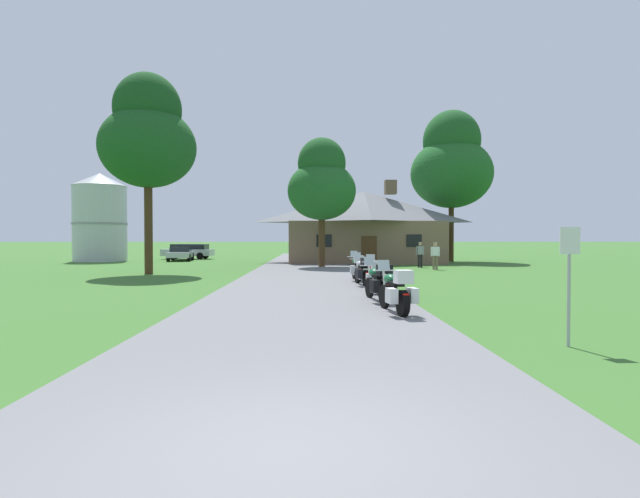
% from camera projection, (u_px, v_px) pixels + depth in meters
% --- Properties ---
extents(ground_plane, '(500.00, 500.00, 0.00)m').
position_uv_depth(ground_plane, '(307.00, 278.00, 24.39)').
color(ground_plane, '#386628').
extents(asphalt_driveway, '(6.40, 80.00, 0.06)m').
position_uv_depth(asphalt_driveway, '(306.00, 281.00, 22.39)').
color(asphalt_driveway, slate).
rests_on(asphalt_driveway, ground).
extents(motorcycle_green_nearest_to_camera, '(0.94, 2.07, 1.30)m').
position_uv_depth(motorcycle_green_nearest_to_camera, '(396.00, 292.00, 12.47)').
color(motorcycle_green_nearest_to_camera, black).
rests_on(motorcycle_green_nearest_to_camera, asphalt_driveway).
extents(motorcycle_green_second_in_row, '(0.95, 2.07, 1.30)m').
position_uv_depth(motorcycle_green_second_in_row, '(379.00, 283.00, 14.88)').
color(motorcycle_green_second_in_row, black).
rests_on(motorcycle_green_second_in_row, asphalt_driveway).
extents(motorcycle_red_third_in_row, '(0.75, 2.08, 1.30)m').
position_uv_depth(motorcycle_red_third_in_row, '(375.00, 277.00, 17.32)').
color(motorcycle_red_third_in_row, black).
rests_on(motorcycle_red_third_in_row, asphalt_driveway).
extents(motorcycle_silver_fourth_in_row, '(0.90, 2.08, 1.30)m').
position_uv_depth(motorcycle_silver_fourth_in_row, '(363.00, 272.00, 19.95)').
color(motorcycle_silver_fourth_in_row, black).
rests_on(motorcycle_silver_fourth_in_row, asphalt_driveway).
extents(motorcycle_green_farthest_in_row, '(0.78, 2.08, 1.30)m').
position_uv_depth(motorcycle_green_farthest_in_row, '(357.00, 268.00, 22.32)').
color(motorcycle_green_farthest_in_row, black).
rests_on(motorcycle_green_farthest_in_row, asphalt_driveway).
extents(stone_lodge, '(12.38, 7.43, 6.55)m').
position_uv_depth(stone_lodge, '(364.00, 226.00, 39.69)').
color(stone_lodge, brown).
rests_on(stone_lodge, ground).
extents(bystander_gray_shirt_near_lodge, '(0.55, 0.25, 1.69)m').
position_uv_depth(bystander_gray_shirt_near_lodge, '(420.00, 253.00, 33.24)').
color(bystander_gray_shirt_near_lodge, black).
rests_on(bystander_gray_shirt_near_lodge, ground).
extents(bystander_white_shirt_beside_signpost, '(0.55, 0.25, 1.69)m').
position_uv_depth(bystander_white_shirt_beside_signpost, '(435.00, 254.00, 30.88)').
color(bystander_white_shirt_beside_signpost, '#75664C').
rests_on(bystander_white_shirt_beside_signpost, ground).
extents(metal_signpost_roadside, '(0.36, 0.06, 2.14)m').
position_uv_depth(metal_signpost_roadside, '(569.00, 271.00, 8.90)').
color(metal_signpost_roadside, '#9EA0A5').
rests_on(metal_signpost_roadside, ground).
extents(tree_left_near, '(5.14, 5.14, 10.86)m').
position_uv_depth(tree_left_near, '(148.00, 136.00, 27.00)').
color(tree_left_near, '#422D19').
rests_on(tree_left_near, ground).
extents(tree_by_lodge_front, '(4.54, 4.54, 8.60)m').
position_uv_depth(tree_by_lodge_front, '(322.00, 183.00, 33.09)').
color(tree_by_lodge_front, '#422D19').
rests_on(tree_by_lodge_front, ground).
extents(tree_right_of_lodge, '(6.76, 6.76, 12.59)m').
position_uv_depth(tree_right_of_lodge, '(452.00, 164.00, 41.62)').
color(tree_right_of_lodge, '#422D19').
rests_on(tree_right_of_lodge, ground).
extents(metal_silo_distant, '(4.46, 4.46, 7.45)m').
position_uv_depth(metal_silo_distant, '(100.00, 217.00, 42.31)').
color(metal_silo_distant, '#B2B7BC').
rests_on(metal_silo_distant, ground).
extents(parked_silver_suv_far_left, '(4.73, 2.19, 1.40)m').
position_uv_depth(parked_silver_suv_far_left, '(188.00, 251.00, 46.70)').
color(parked_silver_suv_far_left, '#ADAFB7').
rests_on(parked_silver_suv_far_left, ground).
extents(parked_silver_sedan_far_left, '(2.34, 4.39, 1.20)m').
position_uv_depth(parked_silver_sedan_far_left, '(181.00, 253.00, 43.09)').
color(parked_silver_sedan_far_left, '#ADAFB7').
rests_on(parked_silver_sedan_far_left, ground).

